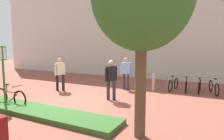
{
  "coord_description": "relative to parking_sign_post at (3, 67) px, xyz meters",
  "views": [
    {
      "loc": [
        4.85,
        -6.43,
        2.25
      ],
      "look_at": [
        0.34,
        2.32,
        1.11
      ],
      "focal_mm": 31.27,
      "sensor_mm": 36.0,
      "label": 1
    }
  ],
  "objects": [
    {
      "name": "bollard_steel",
      "position": [
        4.29,
        5.26,
        -1.07
      ],
      "size": [
        0.16,
        0.16,
        0.9
      ],
      "primitive_type": "cylinder",
      "color": "#ADADB2",
      "rests_on": "ground"
    },
    {
      "name": "person_suited_dark",
      "position": [
        3.15,
        2.7,
        -0.54
      ],
      "size": [
        0.4,
        0.54,
        1.72
      ],
      "color": "#2D2D38",
      "rests_on": "ground"
    },
    {
      "name": "planter_strip",
      "position": [
        1.29,
        -0.0,
        -1.44
      ],
      "size": [
        7.0,
        1.1,
        0.16
      ],
      "primitive_type": "cube",
      "color": "#336028",
      "rests_on": "ground"
    },
    {
      "name": "ground_plane",
      "position": [
        2.1,
        1.85,
        -1.52
      ],
      "size": [
        60.0,
        60.0,
        0.0
      ],
      "primitive_type": "plane",
      "color": "brown"
    },
    {
      "name": "bike_at_sign",
      "position": [
        0.1,
        0.16,
        -1.17
      ],
      "size": [
        1.68,
        0.42,
        0.86
      ],
      "color": "black",
      "rests_on": "ground"
    },
    {
      "name": "person_shirt_white",
      "position": [
        2.89,
        4.92,
        -0.54
      ],
      "size": [
        0.53,
        0.42,
        1.72
      ],
      "color": "#383342",
      "rests_on": "ground"
    },
    {
      "name": "person_casual_tan",
      "position": [
        -0.05,
        3.1,
        -0.54
      ],
      "size": [
        0.49,
        0.58,
        1.72
      ],
      "color": "black",
      "rests_on": "ground"
    },
    {
      "name": "building_facade",
      "position": [
        2.1,
        9.66,
        3.48
      ],
      "size": [
        28.0,
        1.2,
        10.0
      ],
      "primitive_type": "cube",
      "color": "beige",
      "rests_on": "ground"
    },
    {
      "name": "parking_sign_post",
      "position": [
        0.0,
        0.0,
        0.0
      ],
      "size": [
        0.1,
        0.36,
        2.32
      ],
      "color": "#2D7238",
      "rests_on": "ground"
    },
    {
      "name": "bike_rack_cluster",
      "position": [
        6.45,
        5.94,
        -1.17
      ],
      "size": [
        3.21,
        1.61,
        0.83
      ],
      "color": "#99999E",
      "rests_on": "ground"
    }
  ]
}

